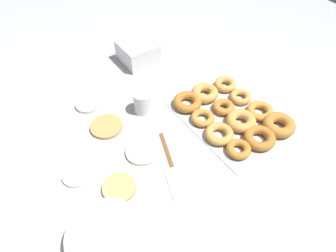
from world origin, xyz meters
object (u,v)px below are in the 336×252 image
object	(u,v)px
pancake_3	(106,127)
pancake_2	(119,188)
donut_tray	(233,115)
pancake_0	(142,152)
pancake_1	(88,104)
batter_bowl	(106,238)
paper_cup	(143,102)
spatula	(175,175)
container_stack	(138,52)
pancake_4	(77,174)

from	to	relation	value
pancake_3	pancake_2	bearing A→B (deg)	161.16
donut_tray	pancake_3	bearing A→B (deg)	60.63
pancake_0	pancake_1	distance (m)	0.33
pancake_3	batter_bowl	world-z (taller)	batter_bowl
pancake_1	pancake_0	bearing A→B (deg)	-171.50
batter_bowl	paper_cup	world-z (taller)	paper_cup
pancake_1	batter_bowl	xyz separation A→B (m)	(-0.53, 0.19, 0.02)
donut_tray	spatula	size ratio (longest dim) A/B	1.50
batter_bowl	paper_cup	size ratio (longest dim) A/B	2.38
pancake_3	batter_bowl	size ratio (longest dim) A/B	0.57
paper_cup	spatula	xyz separation A→B (m)	(-0.31, 0.07, -0.04)
pancake_2	container_stack	xyz separation A→B (m)	(0.54, -0.40, 0.04)
pancake_3	pancake_4	xyz separation A→B (m)	(-0.13, 0.17, -0.00)
spatula	pancake_3	bearing A→B (deg)	-144.75
pancake_0	pancake_3	distance (m)	0.18
pancake_2	batter_bowl	bearing A→B (deg)	140.23
pancake_2	pancake_4	size ratio (longest dim) A/B	1.09
donut_tray	batter_bowl	distance (m)	0.63
pancake_0	donut_tray	distance (m)	0.37
paper_cup	container_stack	bearing A→B (deg)	-28.19
pancake_2	batter_bowl	world-z (taller)	batter_bowl
pancake_4	donut_tray	distance (m)	0.60
pancake_3	spatula	world-z (taller)	pancake_3
pancake_2	container_stack	world-z (taller)	container_stack
pancake_1	container_stack	xyz separation A→B (m)	(0.14, -0.32, 0.04)
donut_tray	batter_bowl	size ratio (longest dim) A/B	1.97
pancake_0	donut_tray	world-z (taller)	donut_tray
pancake_3	donut_tray	size ratio (longest dim) A/B	0.29
pancake_2	pancake_4	world-z (taller)	pancake_2
pancake_0	batter_bowl	bearing A→B (deg)	130.87
container_stack	donut_tray	bearing A→B (deg)	-169.14
pancake_3	pancake_4	world-z (taller)	pancake_3
pancake_2	pancake_4	xyz separation A→B (m)	(0.12, 0.09, -0.00)
spatula	donut_tray	bearing A→B (deg)	123.88
batter_bowl	paper_cup	xyz separation A→B (m)	(0.38, -0.35, 0.01)
pancake_0	paper_cup	size ratio (longest dim) A/B	1.28
pancake_2	container_stack	bearing A→B (deg)	-36.50
pancake_4	spatula	world-z (taller)	pancake_4
pancake_2	pancake_0	bearing A→B (deg)	-59.39
pancake_4	donut_tray	world-z (taller)	donut_tray
batter_bowl	pancake_4	bearing A→B (deg)	-4.66
paper_cup	spatula	size ratio (longest dim) A/B	0.32
pancake_0	pancake_2	world-z (taller)	pancake_2
pancake_3	paper_cup	xyz separation A→B (m)	(-0.00, -0.16, 0.04)
donut_tray	container_stack	xyz separation A→B (m)	(0.52, 0.10, 0.03)
pancake_3	pancake_1	bearing A→B (deg)	0.86
pancake_4	container_stack	xyz separation A→B (m)	(0.42, -0.49, 0.04)
pancake_1	pancake_2	world-z (taller)	pancake_2
pancake_0	container_stack	bearing A→B (deg)	-30.07
batter_bowl	spatula	world-z (taller)	batter_bowl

